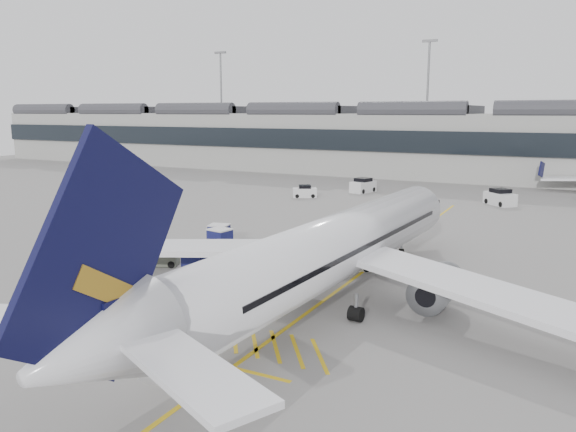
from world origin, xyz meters
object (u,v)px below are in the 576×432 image
at_px(pushback_tug, 162,258).
at_px(ramp_agent_a, 332,257).
at_px(baggage_cart_a, 211,258).
at_px(ramp_agent_b, 261,260).
at_px(belt_loader, 343,261).
at_px(airliner_main, 330,251).

bearing_deg(pushback_tug, ramp_agent_a, 1.72).
distance_m(baggage_cart_a, ramp_agent_b, 3.73).
bearing_deg(pushback_tug, belt_loader, -0.24).
height_order(airliner_main, belt_loader, airliner_main).
height_order(belt_loader, ramp_agent_a, belt_loader).
bearing_deg(ramp_agent_a, airliner_main, -115.82).
bearing_deg(belt_loader, ramp_agent_b, -165.67).
height_order(airliner_main, ramp_agent_b, airliner_main).
relative_size(belt_loader, pushback_tug, 1.88).
relative_size(belt_loader, baggage_cart_a, 2.85).
xyz_separation_m(airliner_main, ramp_agent_a, (-3.01, 7.49, -2.48)).
bearing_deg(pushback_tug, ramp_agent_b, -11.78).
bearing_deg(ramp_agent_b, belt_loader, -161.82).
xyz_separation_m(airliner_main, pushback_tug, (-14.49, 1.96, -2.66)).
xyz_separation_m(baggage_cart_a, ramp_agent_b, (3.54, 1.18, 0.04)).
bearing_deg(ramp_agent_b, ramp_agent_a, -155.03).
relative_size(belt_loader, ramp_agent_b, 2.59).
height_order(ramp_agent_b, pushback_tug, ramp_agent_b).
distance_m(belt_loader, ramp_agent_a, 0.98).
xyz_separation_m(airliner_main, baggage_cart_a, (-10.36, 2.44, -2.29)).
bearing_deg(belt_loader, airliner_main, -98.95).
relative_size(airliner_main, baggage_cart_a, 22.87).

